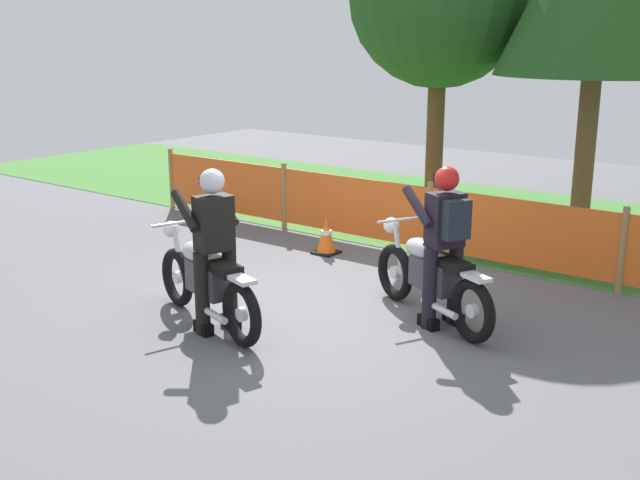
{
  "coord_description": "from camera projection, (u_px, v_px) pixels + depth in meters",
  "views": [
    {
      "loc": [
        4.97,
        -6.51,
        2.96
      ],
      "look_at": [
        0.31,
        -0.38,
        0.9
      ],
      "focal_mm": 43.15,
      "sensor_mm": 36.0,
      "label": 1
    }
  ],
  "objects": [
    {
      "name": "grass_verge",
      "position": [
        507.0,
        221.0,
        12.58
      ],
      "size": [
        24.0,
        5.23,
        0.01
      ],
      "primitive_type": "cube",
      "color": "#427A33",
      "rests_on": "ground"
    },
    {
      "name": "rider_trailing",
      "position": [
        445.0,
        238.0,
        7.84
      ],
      "size": [
        0.78,
        0.7,
        1.69
      ],
      "rotation": [
        0.0,
        0.0,
        2.69
      ],
      "color": "black",
      "rests_on": "ground"
    },
    {
      "name": "ground",
      "position": [
        319.0,
        306.0,
        8.68
      ],
      "size": [
        24.0,
        24.0,
        0.02
      ],
      "primitive_type": "cube",
      "color": "#5B5B60"
    },
    {
      "name": "rider_lead",
      "position": [
        214.0,
        244.0,
        7.74
      ],
      "size": [
        0.67,
        0.66,
        1.69
      ],
      "rotation": [
        0.0,
        0.0,
        2.84
      ],
      "color": "black",
      "rests_on": "ground"
    },
    {
      "name": "motorcycle_lead",
      "position": [
        206.0,
        280.0,
        8.01
      ],
      "size": [
        2.04,
        0.85,
        1.0
      ],
      "rotation": [
        0.0,
        0.0,
        2.84
      ],
      "color": "black",
      "rests_on": "ground"
    },
    {
      "name": "barrier_fence",
      "position": [
        429.0,
        219.0,
        10.43
      ],
      "size": [
        10.34,
        0.08,
        1.05
      ],
      "color": "#997547",
      "rests_on": "ground"
    },
    {
      "name": "motorcycle_trailing",
      "position": [
        430.0,
        276.0,
        8.16
      ],
      "size": [
        1.92,
        1.06,
        0.99
      ],
      "rotation": [
        0.0,
        0.0,
        2.69
      ],
      "color": "black",
      "rests_on": "ground"
    },
    {
      "name": "traffic_cone",
      "position": [
        326.0,
        235.0,
        10.67
      ],
      "size": [
        0.32,
        0.32,
        0.53
      ],
      "color": "black",
      "rests_on": "ground"
    }
  ]
}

